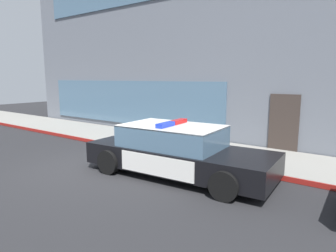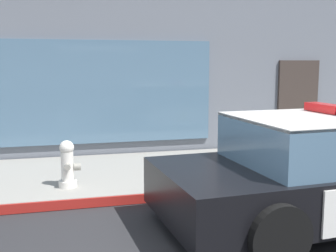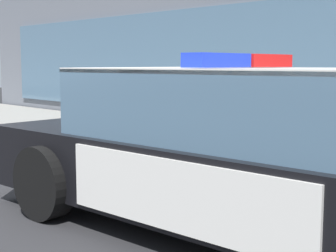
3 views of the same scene
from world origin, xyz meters
The scene contains 6 objects.
ground centered at (0.00, 0.00, 0.00)m, with size 48.00×48.00×0.00m, color #262628.
sidewalk centered at (0.00, 3.63, 0.07)m, with size 48.00×2.83×0.15m, color gray.
curb_red_paint centered at (0.00, 2.21, 0.08)m, with size 28.80×0.04×0.14m, color maroon.
storefront_building centered at (-1.38, 10.08, 4.55)m, with size 18.26×10.05×9.11m.
police_cruiser centered at (2.40, 0.98, 0.68)m, with size 5.26×2.36×1.49m.
fire_hydrant centered at (-1.15, 2.83, 0.50)m, with size 0.34×0.39×0.73m.
Camera 1 is at (6.84, -5.47, 2.66)m, focal length 31.51 mm.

